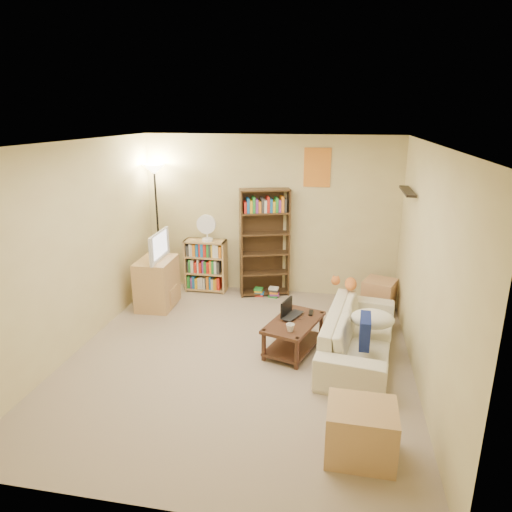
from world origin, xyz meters
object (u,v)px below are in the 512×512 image
(laptop, at_px, (296,317))
(mug, at_px, (290,328))
(floor_lamp, at_px, (155,191))
(end_cabinet, at_px, (361,432))
(short_bookshelf, at_px, (206,266))
(tv_stand, at_px, (157,283))
(side_table, at_px, (379,296))
(coffee_table, at_px, (294,332))
(tall_bookshelf, at_px, (265,240))
(tabby_cat, at_px, (348,283))
(television, at_px, (154,246))
(sofa, at_px, (359,334))
(desk_fan, at_px, (207,227))

(laptop, height_order, mug, mug)
(floor_lamp, relative_size, end_cabinet, 3.56)
(mug, bearing_deg, laptop, 85.71)
(laptop, distance_m, short_bookshelf, 2.33)
(tv_stand, relative_size, side_table, 1.52)
(coffee_table, distance_m, short_bookshelf, 2.38)
(mug, bearing_deg, tv_stand, 149.43)
(tv_stand, xyz_separation_m, floor_lamp, (-0.26, 0.77, 1.26))
(coffee_table, relative_size, short_bookshelf, 1.17)
(tall_bookshelf, bearing_deg, end_cabinet, -85.84)
(side_table, distance_m, end_cabinet, 3.12)
(tabby_cat, height_order, television, television)
(laptop, bearing_deg, short_bookshelf, 68.39)
(side_table, bearing_deg, mug, -123.68)
(end_cabinet, bearing_deg, tall_bookshelf, 112.11)
(television, relative_size, floor_lamp, 0.36)
(coffee_table, bearing_deg, tv_stand, 173.34)
(laptop, xyz_separation_m, side_table, (1.09, 1.31, -0.17))
(sofa, height_order, short_bookshelf, short_bookshelf)
(tv_stand, xyz_separation_m, side_table, (3.26, 0.41, -0.13))
(tabby_cat, relative_size, laptop, 1.06)
(sofa, bearing_deg, television, 79.73)
(sofa, bearing_deg, side_table, -5.58)
(tv_stand, relative_size, tall_bookshelf, 0.43)
(laptop, relative_size, side_table, 0.86)
(sofa, relative_size, laptop, 4.77)
(television, bearing_deg, desk_fan, -41.14)
(laptop, bearing_deg, floor_lamp, 79.18)
(television, xyz_separation_m, short_bookshelf, (0.54, 0.75, -0.52))
(tv_stand, distance_m, tall_bookshelf, 1.77)
(television, bearing_deg, tall_bookshelf, -64.61)
(television, bearing_deg, side_table, -84.49)
(tv_stand, height_order, desk_fan, desk_fan)
(television, distance_m, floor_lamp, 1.06)
(side_table, bearing_deg, tabby_cat, -127.68)
(mug, bearing_deg, short_bookshelf, 128.56)
(coffee_table, bearing_deg, laptop, 98.80)
(laptop, distance_m, desk_fan, 2.36)
(mug, distance_m, television, 2.54)
(short_bookshelf, bearing_deg, tall_bookshelf, 0.76)
(desk_fan, bearing_deg, short_bookshelf, 137.55)
(side_table, bearing_deg, television, -172.82)
(tall_bookshelf, bearing_deg, mug, -90.38)
(tv_stand, bearing_deg, mug, -32.23)
(tabby_cat, distance_m, tv_stand, 2.81)
(tall_bookshelf, height_order, floor_lamp, floor_lamp)
(tabby_cat, bearing_deg, tall_bookshelf, 143.16)
(mug, height_order, end_cabinet, mug)
(coffee_table, xyz_separation_m, laptop, (0.01, 0.08, 0.16))
(side_table, height_order, end_cabinet, side_table)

